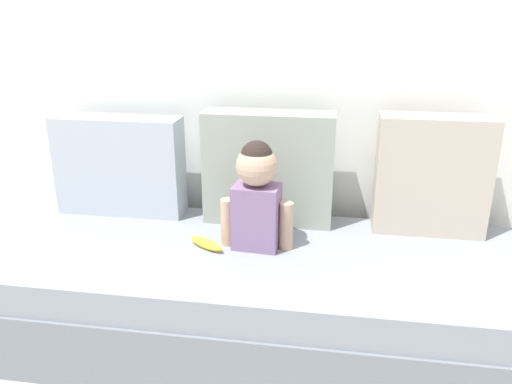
# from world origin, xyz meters

# --- Properties ---
(ground_plane) EXTENTS (12.00, 12.00, 0.00)m
(ground_plane) POSITION_xyz_m (0.00, 0.00, 0.00)
(ground_plane) COLOR #B2ADA3
(back_wall) EXTENTS (5.43, 0.10, 2.21)m
(back_wall) POSITION_xyz_m (0.00, 0.55, 1.10)
(back_wall) COLOR white
(back_wall) RESTS_ON ground
(couch) EXTENTS (2.23, 0.83, 0.41)m
(couch) POSITION_xyz_m (0.00, 0.00, 0.20)
(couch) COLOR gray
(couch) RESTS_ON ground
(throw_pillow_left) EXTENTS (0.58, 0.16, 0.45)m
(throw_pillow_left) POSITION_xyz_m (-0.69, 0.32, 0.63)
(throw_pillow_left) COLOR #B2BCC6
(throw_pillow_left) RESTS_ON couch
(throw_pillow_center) EXTENTS (0.57, 0.16, 0.49)m
(throw_pillow_center) POSITION_xyz_m (0.00, 0.32, 0.65)
(throw_pillow_center) COLOR #99A393
(throw_pillow_center) RESTS_ON couch
(throw_pillow_right) EXTENTS (0.46, 0.16, 0.50)m
(throw_pillow_right) POSITION_xyz_m (0.69, 0.32, 0.66)
(throw_pillow_right) COLOR #C1B29E
(throw_pillow_right) RESTS_ON couch
(toddler) EXTENTS (0.29, 0.16, 0.44)m
(toddler) POSITION_xyz_m (-0.01, 0.04, 0.63)
(toddler) COLOR gray
(toddler) RESTS_ON couch
(banana) EXTENTS (0.17, 0.13, 0.04)m
(banana) POSITION_xyz_m (-0.21, -0.01, 0.43)
(banana) COLOR yellow
(banana) RESTS_ON couch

